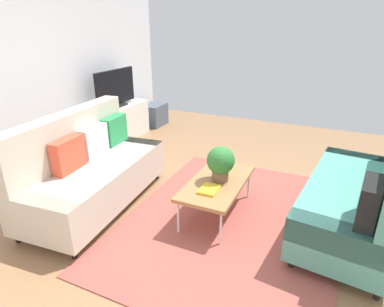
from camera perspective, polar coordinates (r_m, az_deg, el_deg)
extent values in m
plane|color=#936B47|center=(3.79, 4.05, -10.17)|extent=(7.68, 7.68, 0.00)
cube|color=silver|center=(4.95, -28.27, 13.06)|extent=(6.40, 0.12, 2.90)
cube|color=#9E4C42|center=(3.65, 7.03, -11.63)|extent=(2.90, 2.20, 0.01)
cube|color=beige|center=(3.90, -16.69, -4.69)|extent=(1.96, 0.99, 0.44)
cube|color=beige|center=(3.91, -21.30, 2.71)|extent=(1.91, 0.35, 0.56)
cube|color=beige|center=(4.50, -10.58, 1.13)|extent=(0.27, 0.85, 0.22)
cube|color=beige|center=(3.31, -25.54, -9.11)|extent=(0.27, 0.85, 0.22)
cylinder|color=black|center=(4.52, -6.37, -3.81)|extent=(0.05, 0.05, 0.10)
cylinder|color=black|center=(3.30, -20.26, -16.32)|extent=(0.05, 0.05, 0.10)
cylinder|color=black|center=(4.83, -13.64, -2.50)|extent=(0.05, 0.05, 0.10)
cylinder|color=black|center=(3.72, -28.58, -13.00)|extent=(0.05, 0.05, 0.10)
cube|color=#288C4C|center=(4.33, -13.64, 4.10)|extent=(0.41, 0.17, 0.36)
cube|color=white|center=(3.99, -17.12, 2.12)|extent=(0.41, 0.17, 0.36)
cube|color=#D84C33|center=(3.67, -21.22, -0.22)|extent=(0.41, 0.17, 0.36)
cube|color=teal|center=(3.69, 26.43, -7.89)|extent=(1.98, 1.05, 0.44)
cube|color=teal|center=(2.91, 24.85, -13.61)|extent=(0.30, 0.86, 0.22)
cube|color=teal|center=(4.42, 27.93, -1.64)|extent=(0.30, 0.86, 0.22)
cylinder|color=black|center=(3.14, 17.24, -18.03)|extent=(0.05, 0.05, 0.10)
cylinder|color=black|center=(4.61, 22.94, -5.02)|extent=(0.05, 0.05, 0.10)
cylinder|color=black|center=(3.13, 30.11, -20.77)|extent=(0.05, 0.05, 0.10)
cube|color=black|center=(2.91, 28.99, -7.58)|extent=(0.41, 0.19, 0.36)
cube|color=#9E7042|center=(3.54, 4.50, -5.22)|extent=(1.10, 0.56, 0.04)
cylinder|color=silver|center=(3.33, -2.48, -11.31)|extent=(0.02, 0.02, 0.38)
cylinder|color=silver|center=(4.12, 3.85, -4.24)|extent=(0.02, 0.02, 0.38)
cylinder|color=silver|center=(3.18, 5.13, -13.20)|extent=(0.02, 0.02, 0.38)
cylinder|color=silver|center=(4.00, 10.03, -5.42)|extent=(0.02, 0.02, 0.38)
cube|color=silver|center=(5.98, -13.06, 5.20)|extent=(1.40, 0.44, 0.64)
cube|color=black|center=(5.88, -13.19, 8.34)|extent=(0.36, 0.20, 0.04)
cube|color=black|center=(5.82, -13.47, 11.40)|extent=(1.00, 0.05, 0.60)
cube|color=#4C5666|center=(6.82, -6.76, 6.88)|extent=(0.52, 0.40, 0.44)
cylinder|color=brown|center=(3.52, 5.04, -3.91)|extent=(0.18, 0.18, 0.12)
sphere|color=#2D7233|center=(3.45, 5.14, -1.22)|extent=(0.30, 0.30, 0.30)
cube|color=gold|center=(3.33, 3.07, -6.40)|extent=(0.24, 0.19, 0.03)
cylinder|color=#4C72B2|center=(5.48, -17.49, 7.52)|extent=(0.09, 0.09, 0.16)
cylinder|color=gold|center=(5.53, -15.75, 7.97)|extent=(0.06, 0.06, 0.18)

